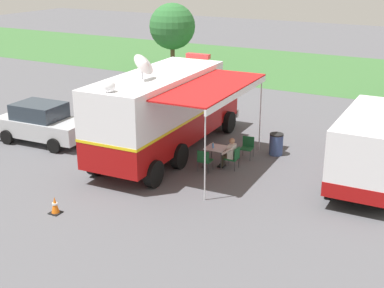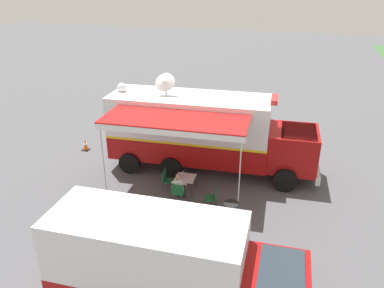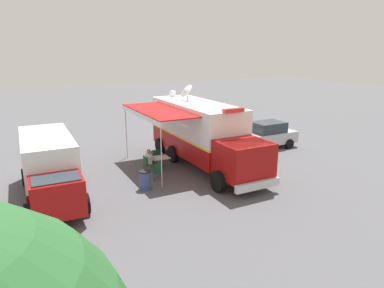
{
  "view_description": "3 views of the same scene",
  "coord_description": "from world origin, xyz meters",
  "px_view_note": "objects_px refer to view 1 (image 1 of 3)",
  "views": [
    {
      "loc": [
        10.93,
        -17.14,
        7.78
      ],
      "look_at": [
        1.95,
        -0.71,
        1.18
      ],
      "focal_mm": 49.7,
      "sensor_mm": 36.0,
      "label": 1
    },
    {
      "loc": [
        15.43,
        4.51,
        8.36
      ],
      "look_at": [
        0.26,
        0.2,
        1.31
      ],
      "focal_mm": 35.19,
      "sensor_mm": 36.0,
      "label": 2
    },
    {
      "loc": [
        8.6,
        17.52,
        6.38
      ],
      "look_at": [
        0.62,
        0.73,
        1.33
      ],
      "focal_mm": 32.33,
      "sensor_mm": 36.0,
      "label": 3
    }
  ],
  "objects_px": {
    "folding_chair_beside_table": "(204,159)",
    "folding_chair_spare_by_truck": "(247,146)",
    "seated_responder": "(230,152)",
    "support_truck": "(375,146)",
    "trash_bin": "(276,144)",
    "folding_table": "(216,149)",
    "traffic_cone": "(55,205)",
    "car_behind_truck": "(42,123)",
    "command_truck": "(167,108)",
    "folding_chair_at_table": "(234,157)",
    "water_bottle": "(213,145)"
  },
  "relations": [
    {
      "from": "folding_table",
      "to": "seated_responder",
      "type": "bearing_deg",
      "value": -6.89
    },
    {
      "from": "support_truck",
      "to": "folding_table",
      "type": "bearing_deg",
      "value": -168.19
    },
    {
      "from": "seated_responder",
      "to": "trash_bin",
      "type": "relative_size",
      "value": 1.37
    },
    {
      "from": "support_truck",
      "to": "traffic_cone",
      "type": "bearing_deg",
      "value": -138.31
    },
    {
      "from": "water_bottle",
      "to": "command_truck",
      "type": "bearing_deg",
      "value": 171.03
    },
    {
      "from": "seated_responder",
      "to": "support_truck",
      "type": "xyz_separation_m",
      "value": [
        5.11,
        1.27,
        0.73
      ]
    },
    {
      "from": "traffic_cone",
      "to": "support_truck",
      "type": "bearing_deg",
      "value": 41.69
    },
    {
      "from": "folding_chair_beside_table",
      "to": "folding_chair_spare_by_truck",
      "type": "height_order",
      "value": "same"
    },
    {
      "from": "folding_chair_at_table",
      "to": "car_behind_truck",
      "type": "relative_size",
      "value": 0.2
    },
    {
      "from": "folding_chair_at_table",
      "to": "trash_bin",
      "type": "height_order",
      "value": "trash_bin"
    },
    {
      "from": "folding_chair_at_table",
      "to": "support_truck",
      "type": "xyz_separation_m",
      "value": [
        4.92,
        1.26,
        0.87
      ]
    },
    {
      "from": "folding_chair_spare_by_truck",
      "to": "car_behind_truck",
      "type": "bearing_deg",
      "value": -163.72
    },
    {
      "from": "folding_chair_spare_by_truck",
      "to": "seated_responder",
      "type": "height_order",
      "value": "seated_responder"
    },
    {
      "from": "folding_table",
      "to": "traffic_cone",
      "type": "bearing_deg",
      "value": -113.01
    },
    {
      "from": "water_bottle",
      "to": "folding_chair_spare_by_truck",
      "type": "bearing_deg",
      "value": 59.95
    },
    {
      "from": "water_bottle",
      "to": "folding_chair_spare_by_truck",
      "type": "height_order",
      "value": "water_bottle"
    },
    {
      "from": "folding_chair_at_table",
      "to": "command_truck",
      "type": "bearing_deg",
      "value": 174.42
    },
    {
      "from": "command_truck",
      "to": "folding_chair_at_table",
      "type": "xyz_separation_m",
      "value": [
        3.17,
        -0.31,
        -1.43
      ]
    },
    {
      "from": "folding_table",
      "to": "support_truck",
      "type": "relative_size",
      "value": 0.12
    },
    {
      "from": "folding_table",
      "to": "trash_bin",
      "type": "distance_m",
      "value": 2.8
    },
    {
      "from": "folding_table",
      "to": "folding_chair_at_table",
      "type": "distance_m",
      "value": 0.82
    },
    {
      "from": "folding_chair_at_table",
      "to": "traffic_cone",
      "type": "relative_size",
      "value": 1.5
    },
    {
      "from": "folding_chair_spare_by_truck",
      "to": "seated_responder",
      "type": "relative_size",
      "value": 0.7
    },
    {
      "from": "folding_table",
      "to": "car_behind_truck",
      "type": "xyz_separation_m",
      "value": [
        -7.96,
        -1.2,
        0.21
      ]
    },
    {
      "from": "support_truck",
      "to": "water_bottle",
      "type": "bearing_deg",
      "value": -167.28
    },
    {
      "from": "command_truck",
      "to": "folding_chair_at_table",
      "type": "height_order",
      "value": "command_truck"
    },
    {
      "from": "water_bottle",
      "to": "folding_chair_beside_table",
      "type": "relative_size",
      "value": 0.26
    },
    {
      "from": "trash_bin",
      "to": "car_behind_truck",
      "type": "height_order",
      "value": "car_behind_truck"
    },
    {
      "from": "folding_chair_at_table",
      "to": "traffic_cone",
      "type": "bearing_deg",
      "value": -119.17
    },
    {
      "from": "water_bottle",
      "to": "folding_chair_spare_by_truck",
      "type": "xyz_separation_m",
      "value": [
        0.85,
        1.46,
        -0.32
      ]
    },
    {
      "from": "folding_chair_spare_by_truck",
      "to": "car_behind_truck",
      "type": "height_order",
      "value": "car_behind_truck"
    },
    {
      "from": "traffic_cone",
      "to": "car_behind_truck",
      "type": "relative_size",
      "value": 0.14
    },
    {
      "from": "trash_bin",
      "to": "folding_table",
      "type": "bearing_deg",
      "value": -126.78
    },
    {
      "from": "command_truck",
      "to": "car_behind_truck",
      "type": "xyz_separation_m",
      "value": [
        -5.59,
        -1.44,
        -1.06
      ]
    },
    {
      "from": "folding_table",
      "to": "folding_chair_spare_by_truck",
      "type": "xyz_separation_m",
      "value": [
        0.76,
        1.35,
        -0.16
      ]
    },
    {
      "from": "water_bottle",
      "to": "folding_chair_spare_by_truck",
      "type": "relative_size",
      "value": 0.26
    },
    {
      "from": "traffic_cone",
      "to": "support_truck",
      "type": "height_order",
      "value": "support_truck"
    },
    {
      "from": "folding_table",
      "to": "folding_chair_beside_table",
      "type": "relative_size",
      "value": 0.96
    },
    {
      "from": "water_bottle",
      "to": "folding_chair_at_table",
      "type": "relative_size",
      "value": 0.26
    },
    {
      "from": "folding_chair_spare_by_truck",
      "to": "support_truck",
      "type": "height_order",
      "value": "support_truck"
    },
    {
      "from": "folding_table",
      "to": "traffic_cone",
      "type": "relative_size",
      "value": 1.44
    },
    {
      "from": "folding_table",
      "to": "folding_chair_at_table",
      "type": "xyz_separation_m",
      "value": [
        0.8,
        -0.07,
        -0.16
      ]
    },
    {
      "from": "command_truck",
      "to": "seated_responder",
      "type": "height_order",
      "value": "command_truck"
    },
    {
      "from": "support_truck",
      "to": "car_behind_truck",
      "type": "height_order",
      "value": "support_truck"
    },
    {
      "from": "folding_chair_at_table",
      "to": "folding_chair_spare_by_truck",
      "type": "bearing_deg",
      "value": 91.71
    },
    {
      "from": "folding_table",
      "to": "car_behind_truck",
      "type": "distance_m",
      "value": 8.05
    },
    {
      "from": "folding_table",
      "to": "traffic_cone",
      "type": "xyz_separation_m",
      "value": [
        -2.66,
        -6.27,
        -0.39
      ]
    },
    {
      "from": "water_bottle",
      "to": "folding_chair_spare_by_truck",
      "type": "distance_m",
      "value": 1.72
    },
    {
      "from": "command_truck",
      "to": "trash_bin",
      "type": "xyz_separation_m",
      "value": [
        4.04,
        1.99,
        -1.49
      ]
    },
    {
      "from": "folding_chair_at_table",
      "to": "trash_bin",
      "type": "distance_m",
      "value": 2.46
    }
  ]
}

